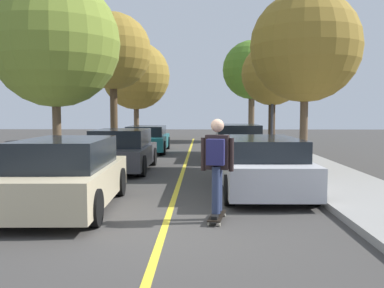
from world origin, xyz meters
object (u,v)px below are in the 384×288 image
Objects in this scene: street_tree_left_far at (136,76)px; street_tree_right_near at (272,75)px; parked_car_right_nearest at (261,165)px; street_tree_left_near at (113,52)px; parked_car_left_far at (147,139)px; skateboarder at (217,161)px; parked_car_left_near at (121,151)px; parked_car_right_near at (237,142)px; street_tree_right_nearest at (305,47)px; skateboard at (217,216)px; street_tree_left_nearest at (55,42)px; streetlamp at (273,77)px; parked_car_left_nearest at (67,175)px; street_tree_right_far at (252,70)px.

street_tree_left_far is 1.32× the size of street_tree_right_near.
parked_car_right_nearest is 0.66× the size of street_tree_left_near.
parked_car_left_far is 13.22m from skateboarder.
street_tree_left_far is at bearing 102.31° from parked_car_left_far.
parked_car_right_near is (4.07, 3.16, 0.05)m from parked_car_left_near.
skateboard is (-2.94, -6.05, -3.85)m from street_tree_right_nearest.
parked_car_left_near is 3.93m from street_tree_left_nearest.
parked_car_left_far is 0.82× the size of street_tree_right_nearest.
skateboard is (2.92, -12.86, -0.54)m from parked_car_left_far.
parked_car_right_near is at bearing 83.15° from skateboarder.
streetlamp is 3.48× the size of skateboarder.
parked_car_left_nearest is at bearing -90.00° from parked_car_left_near.
street_tree_left_far reaches higher than parked_car_left_far.
skateboarder is (-2.95, -6.08, -2.87)m from street_tree_right_nearest.
street_tree_right_near reaches higher than parked_car_right_nearest.
street_tree_right_near reaches higher than parked_car_left_near.
street_tree_right_far is 7.39× the size of skateboard.
parked_car_right_near is 0.60× the size of street_tree_left_near.
streetlamp reaches higher than parked_car_left_near.
street_tree_left_near is 7.75× the size of skateboard.
street_tree_right_near is at bearing 62.66° from parked_car_left_nearest.
parked_car_left_near is 0.69× the size of streetlamp.
street_tree_right_nearest is at bearing -45.45° from street_tree_left_near.
street_tree_left_nearest is (-5.87, -4.12, 3.31)m from parked_car_right_near.
street_tree_left_nearest is 6.75× the size of skateboard.
street_tree_right_far is (5.86, 19.43, 3.93)m from parked_car_left_nearest.
parked_car_right_near is 4.01m from streetlamp.
parked_car_right_near is at bearing 116.87° from street_tree_right_nearest.
street_tree_left_far is 1.17× the size of street_tree_right_nearest.
street_tree_left_far is at bearing 102.58° from skateboarder.
street_tree_left_near is 7.99m from streetlamp.
skateboard is (4.72, -5.46, -3.93)m from street_tree_left_nearest.
street_tree_left_nearest is at bearing -138.71° from street_tree_right_near.
parked_car_left_nearest is 4.49m from parked_car_right_nearest.
street_tree_left_near is 15.14m from skateboarder.
street_tree_left_near is at bearing 90.00° from street_tree_left_nearest.
parked_car_right_near is 13.40m from street_tree_left_far.
parked_car_right_near is at bearing -35.87° from street_tree_left_near.
parked_car_right_nearest is at bearing -95.84° from street_tree_right_far.
street_tree_right_near is (7.66, -8.89, -0.72)m from street_tree_left_far.
parked_car_left_near is at bearing -83.02° from street_tree_left_far.
parked_car_right_nearest is 19.59m from street_tree_left_far.
street_tree_left_nearest is 0.99× the size of streetlamp.
street_tree_right_near reaches higher than parked_car_right_near.
parked_car_left_near is at bearing 114.32° from skateboarder.
street_tree_right_nearest is 7.34m from skateboarder.
skateboard is at bearing -65.52° from parked_car_left_near.
streetlamp is (5.82, 5.43, 2.85)m from parked_car_left_near.
street_tree_right_far is at bearing 81.74° from skateboarder.
parked_car_right_nearest is at bearing -100.75° from street_tree_right_near.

